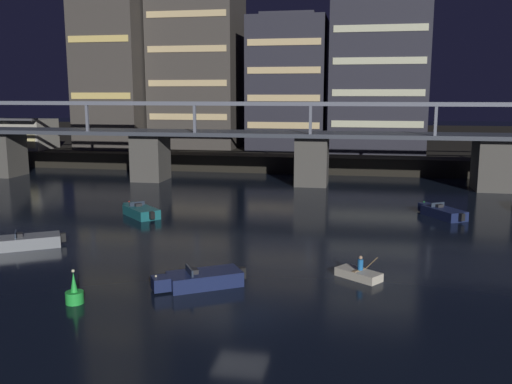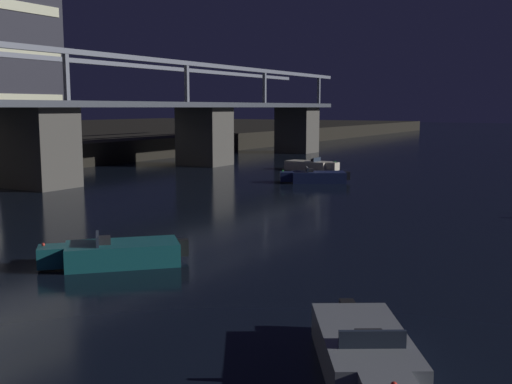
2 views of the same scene
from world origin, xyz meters
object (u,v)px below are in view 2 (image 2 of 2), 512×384
object	(u,v)px
river_bridge	(39,130)
speedboat_near_center	(116,254)
speedboat_mid_center	(310,165)
speedboat_near_right	(365,354)
speedboat_near_left	(315,177)

from	to	relation	value
river_bridge	speedboat_near_center	distance (m)	23.67
speedboat_mid_center	river_bridge	bearing A→B (deg)	151.72
speedboat_near_right	speedboat_mid_center	bearing A→B (deg)	27.53
river_bridge	speedboat_near_right	size ratio (longest dim) A/B	17.38
speedboat_near_left	speedboat_near_center	world-z (taller)	same
speedboat_near_center	speedboat_mid_center	xyz separation A→B (m)	(33.25, 8.56, 0.00)
speedboat_near_left	speedboat_mid_center	xyz separation A→B (m)	(7.95, 4.29, 0.00)
river_bridge	speedboat_near_right	distance (m)	34.78
river_bridge	speedboat_near_left	world-z (taller)	river_bridge
speedboat_near_left	speedboat_near_center	size ratio (longest dim) A/B	1.10
speedboat_near_left	speedboat_mid_center	bearing A→B (deg)	28.36
speedboat_near_center	speedboat_near_right	xyz separation A→B (m)	(-3.84, -10.77, 0.00)
speedboat_near_center	speedboat_near_right	distance (m)	11.44
speedboat_near_center	river_bridge	bearing A→B (deg)	56.36
speedboat_near_left	speedboat_near_right	xyz separation A→B (m)	(-29.14, -15.04, 0.00)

